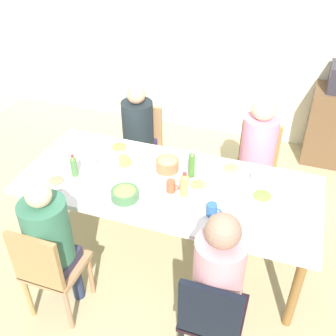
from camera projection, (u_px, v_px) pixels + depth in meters
The scene contains 28 objects.
ground_plane at pixel (168, 250), 3.67m from camera, with size 7.57×7.57×0.00m, color tan.
wall_back at pixel (233, 33), 4.69m from camera, with size 6.55×0.12×2.60m, color beige.
dining_table at pixel (168, 190), 3.26m from camera, with size 2.39×1.01×0.77m.
chair_0 at pixel (212, 316), 2.54m from camera, with size 0.40×0.40×0.90m.
person_0 at pixel (218, 279), 2.46m from camera, with size 0.31×0.31×1.29m.
chair_1 at pixel (142, 143), 4.21m from camera, with size 0.40×0.40×0.90m.
person_1 at pixel (137, 130), 4.03m from camera, with size 0.31×0.31×1.19m.
chair_2 at pixel (256, 164), 3.89m from camera, with size 0.40×0.40×0.90m.
person_2 at pixel (258, 147), 3.68m from camera, with size 0.32×0.32×1.26m.
chair_3 at pixel (48, 267), 2.86m from camera, with size 0.40×0.40×0.90m.
person_3 at pixel (50, 237), 2.80m from camera, with size 0.32×0.32×1.21m.
plate_0 at pixel (56, 182), 3.21m from camera, with size 0.22×0.22×0.04m.
plate_1 at pixel (198, 186), 3.17m from camera, with size 0.22×0.22×0.04m.
plate_2 at pixel (231, 169), 3.35m from camera, with size 0.22×0.22×0.04m.
plate_3 at pixel (262, 197), 3.06m from camera, with size 0.25×0.25×0.04m.
plate_4 at pixel (119, 148), 3.62m from camera, with size 0.24×0.24×0.04m.
bowl_0 at pixel (125, 193), 3.05m from camera, with size 0.21×0.21×0.09m.
bowl_1 at pixel (167, 164), 3.34m from camera, with size 0.19×0.19×0.11m.
cup_0 at pixel (240, 178), 3.21m from camera, with size 0.12×0.09×0.08m.
cup_1 at pixel (171, 186), 3.11m from camera, with size 0.11×0.07×0.10m.
cup_2 at pixel (212, 210), 2.89m from camera, with size 0.11×0.08×0.10m.
cup_3 at pixel (91, 164), 3.37m from camera, with size 0.13×0.09×0.08m.
cup_4 at pixel (124, 161), 3.40m from camera, with size 0.12×0.09×0.08m.
cup_5 at pixel (215, 223), 2.79m from camera, with size 0.11×0.07×0.08m.
cup_6 at pixel (256, 178), 3.21m from camera, with size 0.12×0.08×0.08m.
bottle_0 at pixel (192, 164), 3.23m from camera, with size 0.05×0.05×0.25m.
bottle_1 at pixel (184, 185), 3.04m from camera, with size 0.07×0.07×0.21m.
bottle_2 at pixel (74, 166), 3.25m from camera, with size 0.05×0.05×0.20m.
Camera 1 is at (0.83, -2.40, 2.75)m, focal length 42.95 mm.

